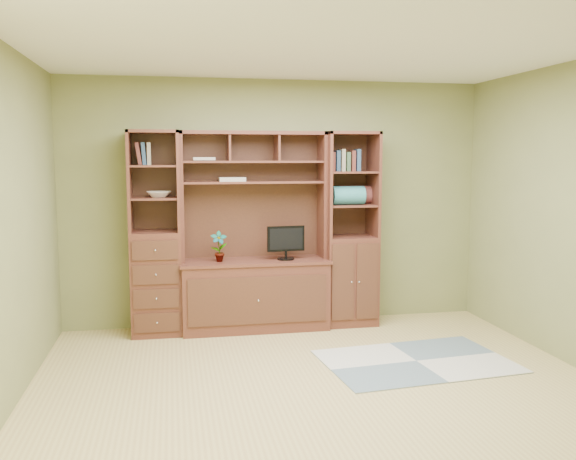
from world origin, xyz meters
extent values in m
cube|color=tan|center=(0.00, 0.00, 0.00)|extent=(4.60, 4.10, 0.04)
cube|color=white|center=(0.00, 0.00, 2.60)|extent=(4.60, 4.10, 0.04)
cube|color=olive|center=(0.00, 2.00, 1.30)|extent=(4.50, 0.04, 2.60)
cube|color=olive|center=(0.00, -2.00, 1.30)|extent=(4.50, 0.04, 2.60)
cube|color=olive|center=(-2.25, 0.00, 1.30)|extent=(0.04, 4.00, 2.60)
cube|color=#52271D|center=(-0.28, 1.73, 1.02)|extent=(1.54, 0.53, 2.05)
cube|color=#52271D|center=(-1.28, 1.77, 1.02)|extent=(0.50, 0.45, 2.05)
cube|color=#52271D|center=(0.75, 1.77, 1.02)|extent=(0.55, 0.45, 2.05)
cube|color=#959A9A|center=(0.97, 0.43, 0.01)|extent=(1.70, 1.22, 0.01)
cube|color=black|center=(0.04, 1.70, 0.97)|extent=(0.41, 0.20, 0.48)
imported|color=#B9613E|center=(-0.65, 1.70, 0.89)|extent=(0.16, 0.11, 0.31)
cube|color=#B4AB99|center=(-0.50, 1.82, 1.56)|extent=(0.27, 0.19, 0.04)
imported|color=beige|center=(-1.23, 1.77, 1.42)|extent=(0.24, 0.24, 0.06)
cube|color=teal|center=(0.71, 1.73, 1.39)|extent=(0.34, 0.20, 0.20)
cube|color=brown|center=(0.83, 1.85, 1.39)|extent=(0.35, 0.19, 0.19)
camera|label=1|loc=(-1.11, -4.43, 1.79)|focal=38.00mm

